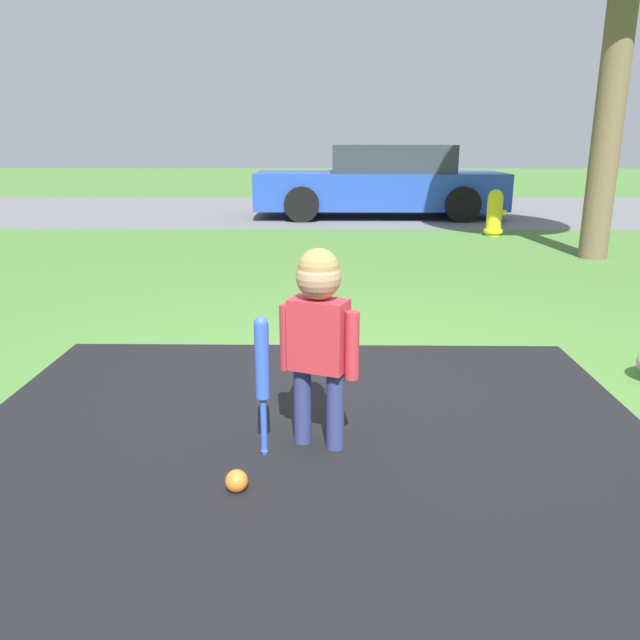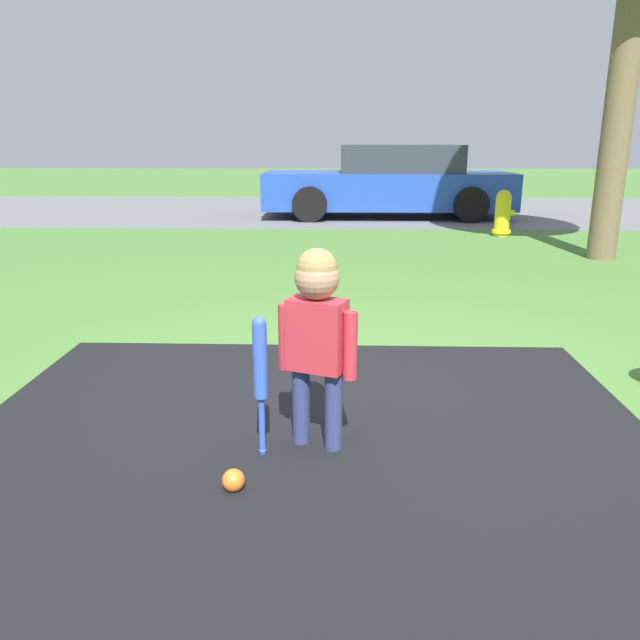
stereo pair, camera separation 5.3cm
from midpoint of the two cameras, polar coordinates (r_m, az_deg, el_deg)
The scene contains 7 objects.
ground_plane at distance 3.47m, azimuth 3.17°, elevation -7.60°, with size 60.00×60.00×0.00m, color #477533.
street_strip at distance 13.20m, azimuth 1.54°, elevation 10.05°, with size 40.00×6.00×0.01m.
child at distance 2.79m, azimuth -0.68°, elevation -0.15°, with size 0.36×0.23×0.94m.
baseball_bat at distance 2.77m, azimuth -5.86°, elevation -4.30°, with size 0.06×0.06×0.66m.
sports_ball at distance 2.67m, azimuth -8.22°, elevation -14.37°, with size 0.09×0.09×0.09m.
fire_hydrant at distance 9.88m, azimuth 15.52°, elevation 9.40°, with size 0.32×0.28×0.69m.
parked_car at distance 11.98m, azimuth 5.52°, elevation 12.34°, with size 4.57×1.87×1.32m.
Camera 1 is at (-0.17, -3.17, 1.39)m, focal length 35.00 mm.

